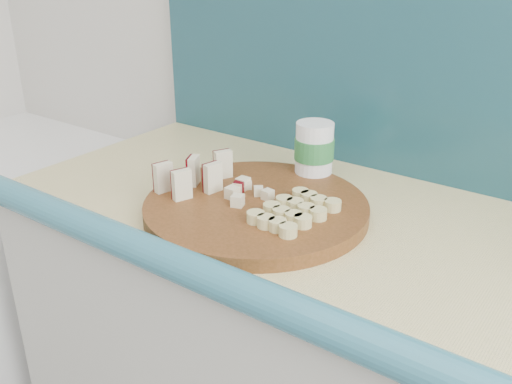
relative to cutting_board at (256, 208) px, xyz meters
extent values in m
cube|color=white|center=(-0.99, 0.08, -0.52)|extent=(0.70, 0.70, 0.80)
cylinder|color=#482A0F|center=(0.00, 0.00, 0.00)|extent=(0.47, 0.47, 0.03)
cube|color=beige|center=(-0.18, -0.07, 0.04)|extent=(0.02, 0.04, 0.06)
cube|color=#4F050C|center=(-0.19, -0.07, 0.04)|extent=(0.01, 0.04, 0.06)
cube|color=beige|center=(-0.15, -0.01, 0.04)|extent=(0.02, 0.04, 0.06)
cube|color=#4F050C|center=(-0.16, 0.00, 0.04)|extent=(0.01, 0.04, 0.06)
cube|color=beige|center=(-0.13, 0.06, 0.04)|extent=(0.02, 0.04, 0.06)
cube|color=#4F050C|center=(-0.14, 0.06, 0.04)|extent=(0.01, 0.04, 0.06)
cube|color=beige|center=(-0.12, -0.07, 0.04)|extent=(0.02, 0.04, 0.06)
cube|color=#4F050C|center=(-0.13, -0.07, 0.04)|extent=(0.01, 0.04, 0.06)
cube|color=beige|center=(-0.10, -0.01, 0.04)|extent=(0.02, 0.04, 0.06)
cube|color=#4F050C|center=(-0.11, -0.01, 0.04)|extent=(0.01, 0.04, 0.06)
cube|color=#F4ECC3|center=(-0.02, 0.00, 0.02)|extent=(0.02, 0.02, 0.02)
cube|color=#F4ECC3|center=(-0.01, 0.01, 0.02)|extent=(0.02, 0.02, 0.02)
cube|color=#4F050C|center=(-0.02, 0.03, 0.02)|extent=(0.02, 0.02, 0.02)
cube|color=#F4ECC3|center=(-0.03, 0.01, 0.02)|extent=(0.02, 0.02, 0.02)
cube|color=#F4ECC3|center=(-0.05, 0.00, 0.02)|extent=(0.02, 0.02, 0.02)
cube|color=#F4ECC3|center=(-0.05, -0.01, 0.02)|extent=(0.02, 0.02, 0.02)
cube|color=#F4ECC3|center=(-0.03, -0.01, 0.02)|extent=(0.02, 0.02, 0.02)
cube|color=#F4ECC3|center=(-0.01, -0.01, 0.02)|extent=(0.02, 0.02, 0.02)
cylinder|color=#DCD086|center=(0.05, -0.07, 0.02)|extent=(0.03, 0.03, 0.02)
cylinder|color=#DCD086|center=(0.07, -0.07, 0.02)|extent=(0.03, 0.03, 0.02)
cylinder|color=#DCD086|center=(0.10, -0.08, 0.02)|extent=(0.03, 0.03, 0.02)
cylinder|color=#DCD086|center=(0.12, -0.08, 0.02)|extent=(0.03, 0.03, 0.02)
cylinder|color=#DCD086|center=(0.05, -0.03, 0.02)|extent=(0.03, 0.03, 0.02)
cylinder|color=#DCD086|center=(0.08, -0.03, 0.02)|extent=(0.03, 0.03, 0.02)
cylinder|color=#DCD086|center=(0.10, -0.03, 0.02)|extent=(0.03, 0.03, 0.02)
cylinder|color=#DCD086|center=(0.13, -0.04, 0.02)|extent=(0.03, 0.03, 0.02)
cylinder|color=#DCD086|center=(0.06, 0.02, 0.02)|extent=(0.03, 0.03, 0.02)
cylinder|color=#DCD086|center=(0.08, 0.01, 0.02)|extent=(0.03, 0.03, 0.02)
cylinder|color=#DCD086|center=(0.11, 0.01, 0.02)|extent=(0.03, 0.03, 0.02)
cylinder|color=#DCD086|center=(0.13, 0.01, 0.02)|extent=(0.03, 0.03, 0.02)
cylinder|color=#DCD086|center=(0.06, 0.06, 0.02)|extent=(0.03, 0.03, 0.02)
cylinder|color=#DCD086|center=(0.09, 0.06, 0.02)|extent=(0.03, 0.03, 0.02)
cylinder|color=#DCD086|center=(0.11, 0.05, 0.02)|extent=(0.03, 0.03, 0.02)
cylinder|color=#DCD086|center=(0.14, 0.05, 0.02)|extent=(0.03, 0.03, 0.02)
cylinder|color=white|center=(0.01, 0.20, 0.05)|extent=(0.08, 0.08, 0.14)
cylinder|color=#2D7E3E|center=(0.01, 0.20, 0.07)|extent=(0.08, 0.08, 0.05)
camera|label=1|loc=(0.58, -0.80, 0.47)|focal=40.00mm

